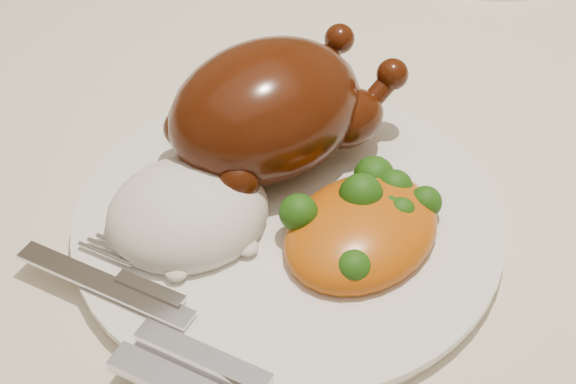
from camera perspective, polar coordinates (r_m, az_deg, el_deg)
dining_table at (r=0.76m, az=-5.98°, el=1.63°), size 1.60×0.90×0.76m
tablecloth at (r=0.71m, az=-6.40°, el=6.06°), size 1.73×1.03×0.18m
dinner_plate at (r=0.55m, az=0.00°, el=-1.99°), size 0.36×0.36×0.01m
roast_chicken at (r=0.56m, az=-1.19°, el=5.97°), size 0.18×0.12×0.09m
rice_mound at (r=0.54m, az=-7.13°, el=-1.50°), size 0.12×0.11×0.06m
mac_and_cheese at (r=0.53m, az=5.65°, el=-2.15°), size 0.13×0.11×0.05m
cutlery at (r=0.48m, az=-8.82°, el=-10.29°), size 0.08×0.19×0.01m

